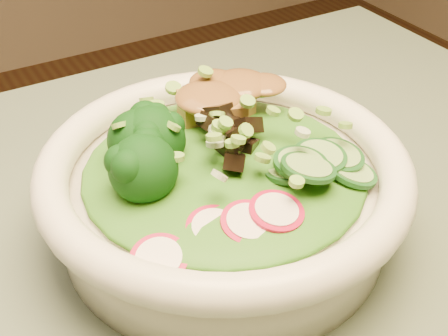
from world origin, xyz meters
TOP-DOWN VIEW (x-y plane):
  - salad_bowl at (0.21, 0.10)m, footprint 0.27×0.27m
  - lettuce_bed at (0.21, 0.10)m, footprint 0.20×0.20m
  - broccoli_florets at (0.15, 0.12)m, footprint 0.09×0.08m
  - radish_slices at (0.18, 0.04)m, footprint 0.11×0.05m
  - cucumber_slices at (0.27, 0.06)m, footprint 0.08×0.08m
  - mushroom_heap at (0.22, 0.11)m, footprint 0.08×0.08m
  - tofu_cubes at (0.24, 0.15)m, footprint 0.10×0.07m
  - peanut_sauce at (0.24, 0.15)m, footprint 0.07×0.06m
  - scallion_garnish at (0.21, 0.10)m, footprint 0.19×0.19m

SIDE VIEW (x-z plane):
  - salad_bowl at x=0.21m, z-range 0.75..0.83m
  - lettuce_bed at x=0.21m, z-range 0.80..0.82m
  - radish_slices at x=0.18m, z-range 0.80..0.82m
  - cucumber_slices at x=0.27m, z-range 0.80..0.84m
  - tofu_cubes at x=0.24m, z-range 0.80..0.84m
  - mushroom_heap at x=0.22m, z-range 0.80..0.84m
  - broccoli_florets at x=0.15m, z-range 0.80..0.85m
  - scallion_garnish at x=0.21m, z-range 0.82..0.85m
  - peanut_sauce at x=0.24m, z-range 0.83..0.84m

